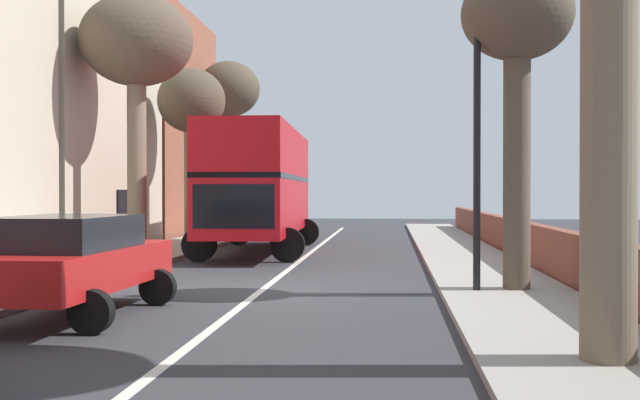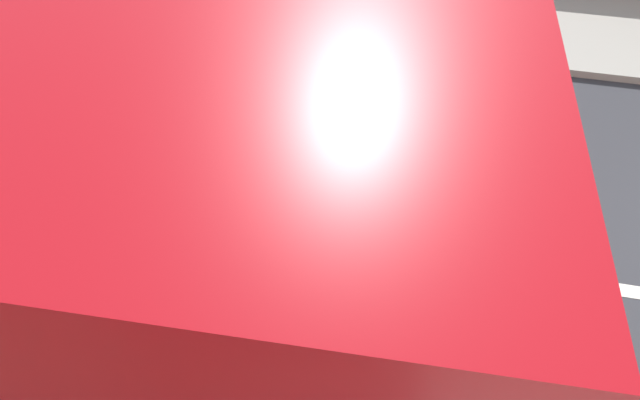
{
  "view_description": "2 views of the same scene",
  "coord_description": "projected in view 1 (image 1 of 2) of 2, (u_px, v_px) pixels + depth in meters",
  "views": [
    {
      "loc": [
        2.61,
        -15.71,
        2.02
      ],
      "look_at": [
        0.83,
        3.79,
        1.81
      ],
      "focal_mm": 42.78,
      "sensor_mm": 36.0,
      "label": 1
    },
    {
      "loc": [
        -3.14,
        4.71,
        4.96
      ],
      "look_at": [
        -0.46,
        5.21,
        1.42
      ],
      "focal_mm": 28.76,
      "sensor_mm": 36.0,
      "label": 2
    }
  ],
  "objects": [
    {
      "name": "street_tree_left_6",
      "position": [
        137.0,
        47.0,
        22.24
      ],
      "size": [
        3.29,
        3.29,
        7.67
      ],
      "color": "#7A6B56",
      "rests_on": "sidewalk_left"
    },
    {
      "name": "lamppost_right",
      "position": [
        477.0,
        100.0,
        14.73
      ],
      "size": [
        0.32,
        0.32,
        6.31
      ],
      "color": "black",
      "rests_on": "sidewalk_right"
    },
    {
      "name": "sidewalk_left",
      "position": [
        38.0,
        283.0,
        16.35
      ],
      "size": [
        2.6,
        60.0,
        0.12
      ],
      "primitive_type": "cube",
      "color": "#9E998E",
      "rests_on": "ground"
    },
    {
      "name": "street_tree_left_0",
      "position": [
        229.0,
        92.0,
        36.58
      ],
      "size": [
        2.98,
        2.98,
        8.18
      ],
      "color": "#7A6B56",
      "rests_on": "sidewalk_left"
    },
    {
      "name": "double_decker_bus",
      "position": [
        260.0,
        182.0,
        25.38
      ],
      "size": [
        3.81,
        10.37,
        4.06
      ],
      "color": "red",
      "rests_on": "ground"
    },
    {
      "name": "sidewalk_right",
      "position": [
        502.0,
        288.0,
        15.46
      ],
      "size": [
        2.6,
        60.0,
        0.12
      ],
      "primitive_type": "cube",
      "color": "#9E998E",
      "rests_on": "ground"
    },
    {
      "name": "street_tree_right_1",
      "position": [
        517.0,
        34.0,
        14.9
      ],
      "size": [
        2.19,
        2.19,
        6.31
      ],
      "color": "brown",
      "rests_on": "sidewalk_right"
    },
    {
      "name": "parked_car_red_left_2",
      "position": [
        280.0,
        214.0,
        35.84
      ],
      "size": [
        2.47,
        3.98,
        1.72
      ],
      "color": "#AD1919",
      "rests_on": "ground"
    },
    {
      "name": "street_tree_left_4",
      "position": [
        191.0,
        107.0,
        28.7
      ],
      "size": [
        2.55,
        2.55,
        6.57
      ],
      "color": "#7A6B56",
      "rests_on": "sidewalk_left"
    },
    {
      "name": "parked_car_red_left_1",
      "position": [
        70.0,
        259.0,
        12.23
      ],
      "size": [
        2.63,
        4.62,
        1.64
      ],
      "color": "#AD1919",
      "rests_on": "ground"
    },
    {
      "name": "boundary_wall_right",
      "position": [
        581.0,
        263.0,
        15.31
      ],
      "size": [
        0.36,
        54.0,
        1.18
      ],
      "primitive_type": "cube",
      "color": "brown",
      "rests_on": "ground"
    },
    {
      "name": "ground_plane",
      "position": [
        264.0,
        289.0,
        15.91
      ],
      "size": [
        84.0,
        84.0,
        0.0
      ],
      "primitive_type": "plane",
      "color": "#333338"
    },
    {
      "name": "road_centre_line",
      "position": [
        264.0,
        288.0,
        15.91
      ],
      "size": [
        0.16,
        54.0,
        0.01
      ],
      "primitive_type": "cube",
      "color": "silver",
      "rests_on": "ground"
    }
  ]
}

